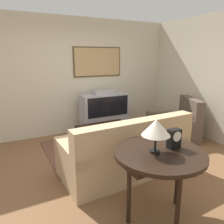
# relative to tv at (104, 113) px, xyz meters

# --- Properties ---
(ground_plane) EXTENTS (12.00, 12.00, 0.00)m
(ground_plane) POSITION_rel_tv_xyz_m (-0.70, -1.73, -0.49)
(ground_plane) COLOR brown
(wall_back) EXTENTS (12.00, 0.10, 2.70)m
(wall_back) POSITION_rel_tv_xyz_m (-0.69, 0.40, 0.87)
(wall_back) COLOR beige
(wall_back) RESTS_ON ground_plane
(area_rug) EXTENTS (2.40, 1.74, 0.01)m
(area_rug) POSITION_rel_tv_xyz_m (-0.35, -0.83, -0.48)
(area_rug) COLOR brown
(area_rug) RESTS_ON ground_plane
(tv) EXTENTS (1.13, 0.48, 1.04)m
(tv) POSITION_rel_tv_xyz_m (0.00, 0.00, 0.00)
(tv) COLOR #9E9EA3
(tv) RESTS_ON ground_plane
(couch) EXTENTS (2.02, 1.02, 0.95)m
(couch) POSITION_rel_tv_xyz_m (-0.53, -1.92, -0.16)
(couch) COLOR tan
(couch) RESTS_ON ground_plane
(armchair) EXTENTS (1.28, 1.25, 0.93)m
(armchair) POSITION_rel_tv_xyz_m (1.23, -1.12, -0.21)
(armchair) COLOR brown
(armchair) RESTS_ON ground_plane
(coffee_table) EXTENTS (1.06, 0.57, 0.45)m
(coffee_table) POSITION_rel_tv_xyz_m (-0.39, -0.81, -0.09)
(coffee_table) COLOR black
(coffee_table) RESTS_ON ground_plane
(console_table) EXTENTS (1.01, 1.01, 0.82)m
(console_table) POSITION_rel_tv_xyz_m (-0.72, -2.94, 0.25)
(console_table) COLOR black
(console_table) RESTS_ON ground_plane
(table_lamp) EXTENTS (0.31, 0.31, 0.37)m
(table_lamp) POSITION_rel_tv_xyz_m (-0.78, -2.93, 0.60)
(table_lamp) COLOR black
(table_lamp) RESTS_ON console_table
(mantel_clock) EXTENTS (0.14, 0.10, 0.22)m
(mantel_clock) POSITION_rel_tv_xyz_m (-0.52, -2.93, 0.44)
(mantel_clock) COLOR black
(mantel_clock) RESTS_ON console_table
(remote) EXTENTS (0.09, 0.17, 0.02)m
(remote) POSITION_rel_tv_xyz_m (-0.42, -0.78, -0.03)
(remote) COLOR black
(remote) RESTS_ON coffee_table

